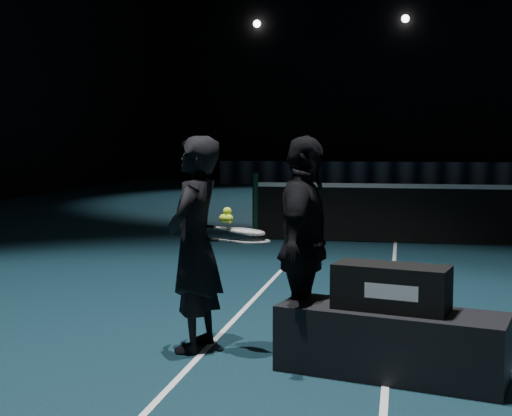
# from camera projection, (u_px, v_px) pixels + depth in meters

# --- Properties ---
(wall_back) EXTENTS (30.00, 0.00, 30.00)m
(wall_back) POSITION_uv_depth(u_px,v_px,m) (510.00, 55.00, 27.68)
(wall_back) COLOR black
(wall_back) RESTS_ON ground
(net_post_left) EXTENTS (0.10, 0.10, 1.10)m
(net_post_left) POSITION_uv_depth(u_px,v_px,m) (255.00, 206.00, 11.81)
(net_post_left) COLOR black
(net_post_left) RESTS_ON floor
(fixtures_far) EXTENTS (20.00, 0.30, 0.30)m
(fixtures_far) POSITION_uv_depth(u_px,v_px,m) (512.00, 15.00, 27.35)
(fixtures_far) COLOR white
(fixtures_far) RESTS_ON wall_back
(player_bench) EXTENTS (1.62, 0.86, 0.46)m
(player_bench) POSITION_uv_depth(u_px,v_px,m) (390.00, 342.00, 4.89)
(player_bench) COLOR black
(player_bench) RESTS_ON floor
(racket_bag) EXTENTS (0.83, 0.50, 0.31)m
(racket_bag) POSITION_uv_depth(u_px,v_px,m) (391.00, 287.00, 4.85)
(racket_bag) COLOR black
(racket_bag) RESTS_ON player_bench
(bag_signature) EXTENTS (0.35, 0.09, 0.10)m
(bag_signature) POSITION_uv_depth(u_px,v_px,m) (391.00, 292.00, 4.69)
(bag_signature) COLOR white
(bag_signature) RESTS_ON racket_bag
(player_a) EXTENTS (0.46, 0.64, 1.65)m
(player_a) POSITION_uv_depth(u_px,v_px,m) (195.00, 244.00, 5.46)
(player_a) COLOR black
(player_a) RESTS_ON floor
(player_b) EXTENTS (0.43, 0.98, 1.65)m
(player_b) POSITION_uv_depth(u_px,v_px,m) (304.00, 248.00, 5.24)
(player_b) COLOR black
(player_b) RESTS_ON floor
(racket_lower) EXTENTS (0.69, 0.26, 0.03)m
(racket_lower) POSITION_uv_depth(u_px,v_px,m) (251.00, 241.00, 5.34)
(racket_lower) COLOR black
(racket_lower) RESTS_ON player_a
(racket_upper) EXTENTS (0.68, 0.23, 0.10)m
(racket_upper) POSITION_uv_depth(u_px,v_px,m) (246.00, 231.00, 5.38)
(racket_upper) COLOR black
(racket_upper) RESTS_ON player_b
(tennis_balls) EXTENTS (0.12, 0.10, 0.12)m
(tennis_balls) POSITION_uv_depth(u_px,v_px,m) (226.00, 216.00, 5.37)
(tennis_balls) COLOR #CDD32C
(tennis_balls) RESTS_ON racket_upper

